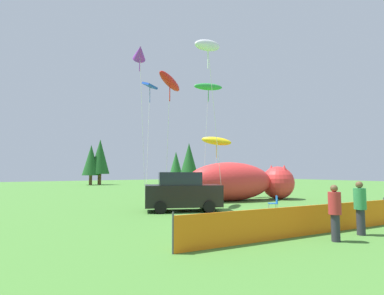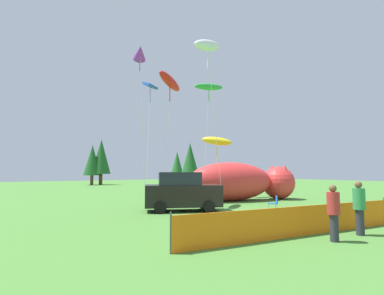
# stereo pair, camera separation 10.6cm
# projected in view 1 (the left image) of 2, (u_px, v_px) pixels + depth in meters

# --- Properties ---
(ground_plane) EXTENTS (120.00, 120.00, 0.00)m
(ground_plane) POSITION_uv_depth(u_px,v_px,m) (248.00, 216.00, 14.59)
(ground_plane) COLOR #477F33
(parked_car) EXTENTS (4.48, 3.36, 2.12)m
(parked_car) POSITION_uv_depth(u_px,v_px,m) (182.00, 192.00, 16.42)
(parked_car) COLOR black
(parked_car) RESTS_ON ground
(folding_chair) EXTENTS (0.66, 0.66, 0.84)m
(folding_chair) POSITION_uv_depth(u_px,v_px,m) (274.00, 202.00, 16.32)
(folding_chair) COLOR #1959A5
(folding_chair) RESTS_ON ground
(inflatable_cat) EXTENTS (8.98, 4.48, 2.83)m
(inflatable_cat) POSITION_uv_depth(u_px,v_px,m) (241.00, 183.00, 22.33)
(inflatable_cat) COLOR red
(inflatable_cat) RESTS_ON ground
(safety_fence) EXTENTS (9.47, 1.21, 1.10)m
(safety_fence) POSITION_uv_depth(u_px,v_px,m) (302.00, 221.00, 10.10)
(safety_fence) COLOR orange
(safety_fence) RESTS_ON ground
(spectator_in_red_shirt) EXTENTS (0.38, 0.38, 1.75)m
(spectator_in_red_shirt) POSITION_uv_depth(u_px,v_px,m) (335.00, 210.00, 9.35)
(spectator_in_red_shirt) COLOR #2D2D38
(spectator_in_red_shirt) RESTS_ON ground
(spectator_in_grey_shirt) EXTENTS (0.40, 0.40, 1.83)m
(spectator_in_grey_shirt) POSITION_uv_depth(u_px,v_px,m) (360.00, 206.00, 10.29)
(spectator_in_grey_shirt) COLOR #2D2D38
(spectator_in_grey_shirt) RESTS_ON ground
(kite_blue_box) EXTENTS (1.82, 2.77, 8.95)m
(kite_blue_box) POSITION_uv_depth(u_px,v_px,m) (150.00, 88.00, 22.57)
(kite_blue_box) COLOR silver
(kite_blue_box) RESTS_ON ground
(kite_purple_delta) EXTENTS (1.25, 1.64, 10.93)m
(kite_purple_delta) POSITION_uv_depth(u_px,v_px,m) (140.00, 53.00, 20.46)
(kite_purple_delta) COLOR silver
(kite_purple_delta) RESTS_ON ground
(kite_green_fish) EXTENTS (2.94, 1.30, 9.99)m
(kite_green_fish) POSITION_uv_depth(u_px,v_px,m) (208.00, 87.00, 26.24)
(kite_green_fish) COLOR silver
(kite_green_fish) RESTS_ON ground
(kite_white_ghost) EXTENTS (2.85, 1.52, 9.74)m
(kite_white_ghost) POSITION_uv_depth(u_px,v_px,m) (208.00, 46.00, 16.47)
(kite_white_ghost) COLOR silver
(kite_white_ghost) RESTS_ON ground
(kite_yellow_hero) EXTENTS (2.02, 2.25, 5.01)m
(kite_yellow_hero) POSITION_uv_depth(u_px,v_px,m) (216.00, 141.00, 22.74)
(kite_yellow_hero) COLOR silver
(kite_yellow_hero) RESTS_ON ground
(kite_red_lizard) EXTENTS (2.66, 2.14, 8.55)m
(kite_red_lizard) POSITION_uv_depth(u_px,v_px,m) (170.00, 82.00, 19.42)
(kite_red_lizard) COLOR silver
(kite_red_lizard) RESTS_ON ground
(horizon_tree_east) EXTENTS (2.42, 2.42, 5.78)m
(horizon_tree_east) POSITION_uv_depth(u_px,v_px,m) (176.00, 164.00, 55.19)
(horizon_tree_east) COLOR brown
(horizon_tree_east) RESTS_ON ground
(horizon_tree_west) EXTENTS (3.06, 3.06, 7.29)m
(horizon_tree_west) POSITION_uv_depth(u_px,v_px,m) (100.00, 157.00, 48.11)
(horizon_tree_west) COLOR brown
(horizon_tree_west) RESTS_ON ground
(horizon_tree_mid) EXTENTS (2.92, 2.92, 6.96)m
(horizon_tree_mid) POSITION_uv_depth(u_px,v_px,m) (189.00, 159.00, 50.57)
(horizon_tree_mid) COLOR brown
(horizon_tree_mid) RESTS_ON ground
(horizon_tree_northeast) EXTENTS (2.66, 2.66, 6.36)m
(horizon_tree_northeast) POSITION_uv_depth(u_px,v_px,m) (91.00, 160.00, 47.41)
(horizon_tree_northeast) COLOR brown
(horizon_tree_northeast) RESTS_ON ground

